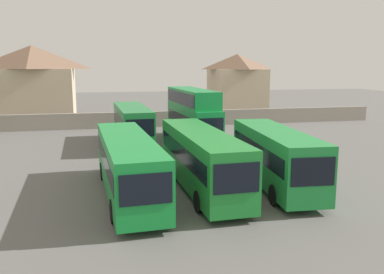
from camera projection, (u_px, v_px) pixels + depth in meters
The scene contains 9 objects.
ground at pixel (160, 137), 41.22m from camera, with size 140.00×140.00×0.00m, color #605E5B.
depot_boundary_wall at pixel (151, 119), 47.83m from camera, with size 56.00×0.50×1.80m, color gray.
bus_1 at pixel (128, 163), 22.43m from camera, with size 3.20×12.12×3.29m.
bus_2 at pixel (201, 157), 23.62m from camera, with size 2.82×11.68×3.41m.
bus_3 at pixel (275, 155), 24.13m from camera, with size 3.13×10.34×3.41m.
bus_4 at pixel (132, 123), 37.14m from camera, with size 2.97×10.52×3.45m.
bus_5 at pixel (193, 112), 38.56m from camera, with size 3.13×10.68×4.91m.
house_terrace_left at pixel (33, 82), 53.11m from camera, with size 10.56×6.73×9.59m.
house_terrace_centre at pixel (237, 84), 59.59m from camera, with size 7.56×7.50×8.66m.
Camera 1 is at (-5.55, -22.33, 7.18)m, focal length 38.49 mm.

